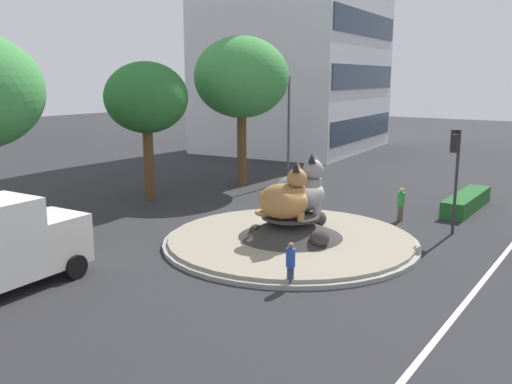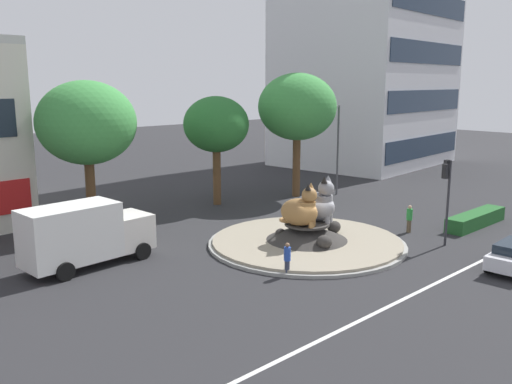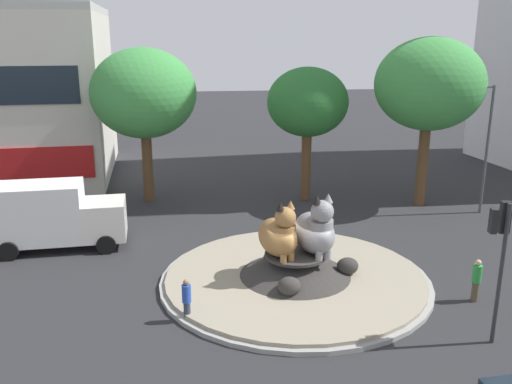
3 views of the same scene
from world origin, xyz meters
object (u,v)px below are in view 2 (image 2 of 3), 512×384
at_px(broadleaf_tree_behind_island, 87,123).
at_px(pedestrian_green_shirt, 409,218).
at_px(traffic_light_mast, 447,183).
at_px(delivery_box_truck, 84,234).
at_px(third_tree_left, 216,125).
at_px(streetlight_arm, 336,144).
at_px(cat_statue_tabby, 301,210).
at_px(cat_statue_grey, 318,204).
at_px(second_tree_near_tower, 297,107).
at_px(pedestrian_blue_shirt, 287,258).
at_px(office_tower, 369,10).

relative_size(broadleaf_tree_behind_island, pedestrian_green_shirt, 5.38).
bearing_deg(traffic_light_mast, delivery_box_truck, 65.89).
xyz_separation_m(third_tree_left, streetlight_arm, (9.25, -3.90, -1.77)).
bearing_deg(broadleaf_tree_behind_island, streetlight_arm, -14.67).
xyz_separation_m(cat_statue_tabby, cat_statue_grey, (1.53, 0.11, 0.08)).
xyz_separation_m(cat_statue_grey, second_tree_near_tower, (8.80, 9.74, 4.91)).
distance_m(broadleaf_tree_behind_island, delivery_box_truck, 9.97).
xyz_separation_m(pedestrian_blue_shirt, pedestrian_green_shirt, (11.06, 0.14, 0.04)).
height_order(office_tower, pedestrian_blue_shirt, office_tower).
bearing_deg(pedestrian_green_shirt, broadleaf_tree_behind_island, -46.37).
bearing_deg(second_tree_near_tower, cat_statue_grey, -132.11).
xyz_separation_m(office_tower, delivery_box_truck, (-39.94, -11.94, -15.19)).
bearing_deg(office_tower, delivery_box_truck, -168.58).
distance_m(cat_statue_tabby, third_tree_left, 13.04).
height_order(third_tree_left, pedestrian_green_shirt, third_tree_left).
xyz_separation_m(cat_statue_tabby, delivery_box_truck, (-10.17, 5.34, -0.48)).
bearing_deg(cat_statue_tabby, broadleaf_tree_behind_island, -176.42).
relative_size(third_tree_left, pedestrian_green_shirt, 4.72).
height_order(streetlight_arm, pedestrian_blue_shirt, streetlight_arm).
xyz_separation_m(cat_statue_grey, delivery_box_truck, (-11.69, 5.22, -0.56)).
bearing_deg(broadleaf_tree_behind_island, delivery_box_truck, -118.88).
bearing_deg(pedestrian_green_shirt, cat_statue_grey, -20.71).
distance_m(cat_statue_grey, streetlight_arm, 14.04).
height_order(cat_statue_grey, pedestrian_blue_shirt, cat_statue_grey).
height_order(office_tower, second_tree_near_tower, office_tower).
bearing_deg(third_tree_left, cat_statue_tabby, -107.36).
bearing_deg(pedestrian_blue_shirt, streetlight_arm, 40.20).
relative_size(second_tree_near_tower, pedestrian_green_shirt, 5.73).
bearing_deg(second_tree_near_tower, delivery_box_truck, -167.58).
bearing_deg(pedestrian_blue_shirt, second_tree_near_tower, 49.32).
height_order(cat_statue_grey, streetlight_arm, streetlight_arm).
height_order(second_tree_near_tower, pedestrian_blue_shirt, second_tree_near_tower).
bearing_deg(cat_statue_grey, third_tree_left, 155.23).
xyz_separation_m(broadleaf_tree_behind_island, second_tree_near_tower, (16.29, -3.11, 0.61)).
bearing_deg(delivery_box_truck, traffic_light_mast, -35.96).
distance_m(pedestrian_green_shirt, delivery_box_truck, 19.11).
bearing_deg(third_tree_left, pedestrian_blue_shirt, -117.42).
bearing_deg(delivery_box_truck, third_tree_left, 21.91).
relative_size(broadleaf_tree_behind_island, third_tree_left, 1.14).
height_order(cat_statue_tabby, traffic_light_mast, traffic_light_mast).
bearing_deg(streetlight_arm, pedestrian_green_shirt, 75.79).
height_order(cat_statue_grey, delivery_box_truck, cat_statue_grey).
relative_size(cat_statue_tabby, delivery_box_truck, 0.42).
relative_size(cat_statue_tabby, third_tree_left, 0.34).
relative_size(cat_statue_grey, second_tree_near_tower, 0.28).
bearing_deg(third_tree_left, delivery_box_truck, -154.69).
bearing_deg(pedestrian_green_shirt, pedestrian_blue_shirt, 3.56).
relative_size(third_tree_left, delivery_box_truck, 1.22).
xyz_separation_m(cat_statue_grey, pedestrian_blue_shirt, (-5.30, -2.65, -1.39)).
bearing_deg(delivery_box_truck, pedestrian_green_shirt, -27.29).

